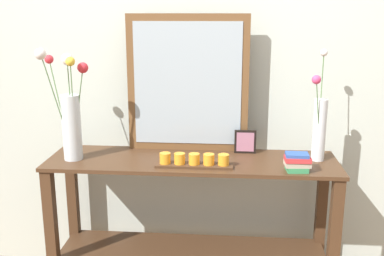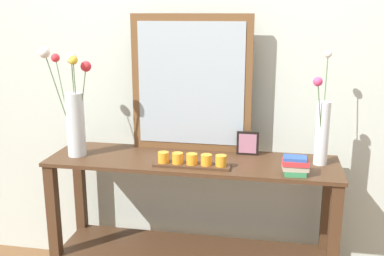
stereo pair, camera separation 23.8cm
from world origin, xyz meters
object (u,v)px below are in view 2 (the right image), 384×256
at_px(picture_frame_small, 248,143).
at_px(mirror_leaning, 191,84).
at_px(vase_right, 322,128).
at_px(tall_vase_left, 74,113).
at_px(candle_tray, 192,161).
at_px(console_table, 192,210).
at_px(book_stack, 295,166).

bearing_deg(picture_frame_small, mirror_leaning, 171.77).
bearing_deg(vase_right, tall_vase_left, -175.88).
xyz_separation_m(tall_vase_left, candle_tray, (0.65, -0.06, -0.21)).
bearing_deg(picture_frame_small, console_table, -154.89).
relative_size(picture_frame_small, book_stack, 1.01).
distance_m(candle_tray, picture_frame_small, 0.36).
xyz_separation_m(mirror_leaning, tall_vase_left, (-0.59, -0.23, -0.14)).
xyz_separation_m(console_table, book_stack, (0.53, -0.14, 0.34)).
bearing_deg(vase_right, candle_tray, -166.35).
height_order(candle_tray, book_stack, book_stack).
relative_size(tall_vase_left, candle_tray, 1.51).
height_order(tall_vase_left, book_stack, tall_vase_left).
distance_m(console_table, vase_right, 0.82).
relative_size(vase_right, picture_frame_small, 4.41).
height_order(console_table, vase_right, vase_right).
height_order(tall_vase_left, candle_tray, tall_vase_left).
relative_size(candle_tray, book_stack, 3.05).
bearing_deg(mirror_leaning, tall_vase_left, -158.91).
bearing_deg(book_stack, picture_frame_small, 131.91).
bearing_deg(console_table, vase_right, 3.80).
bearing_deg(picture_frame_small, tall_vase_left, -168.75).
distance_m(tall_vase_left, book_stack, 1.18).
bearing_deg(tall_vase_left, mirror_leaning, 21.09).
relative_size(mirror_leaning, vase_right, 1.31).
height_order(console_table, mirror_leaning, mirror_leaning).
xyz_separation_m(vase_right, candle_tray, (-0.64, -0.16, -0.16)).
relative_size(mirror_leaning, book_stack, 5.84).
distance_m(mirror_leaning, picture_frame_small, 0.45).
bearing_deg(console_table, candle_tray, -79.70).
relative_size(console_table, picture_frame_small, 11.75).
relative_size(vase_right, book_stack, 4.47).
relative_size(vase_right, candle_tray, 1.47).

